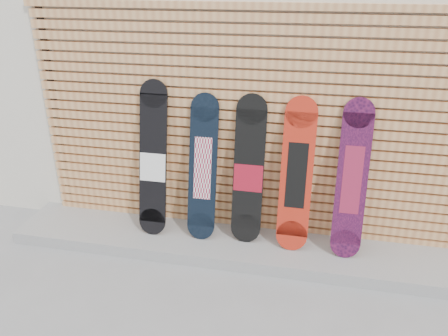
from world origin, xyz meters
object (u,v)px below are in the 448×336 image
at_px(snowboard_1, 203,168).
at_px(snowboard_4, 352,180).
at_px(snowboard_2, 249,172).
at_px(snowboard_3, 296,175).
at_px(snowboard_0, 153,161).

bearing_deg(snowboard_1, snowboard_4, -0.48).
xyz_separation_m(snowboard_1, snowboard_2, (0.44, 0.02, -0.00)).
bearing_deg(snowboard_4, snowboard_2, 178.15).
relative_size(snowboard_2, snowboard_3, 1.00).
height_order(snowboard_1, snowboard_4, snowboard_4).
height_order(snowboard_3, snowboard_4, snowboard_4).
xyz_separation_m(snowboard_0, snowboard_2, (0.93, 0.03, -0.04)).
bearing_deg(snowboard_2, snowboard_1, -177.55).
bearing_deg(snowboard_1, snowboard_3, -0.16).
height_order(snowboard_0, snowboard_2, snowboard_0).
bearing_deg(snowboard_2, snowboard_0, -178.17).
distance_m(snowboard_1, snowboard_4, 1.37).
distance_m(snowboard_0, snowboard_1, 0.50).
xyz_separation_m(snowboard_0, snowboard_1, (0.49, 0.01, -0.04)).
distance_m(snowboard_1, snowboard_2, 0.44).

